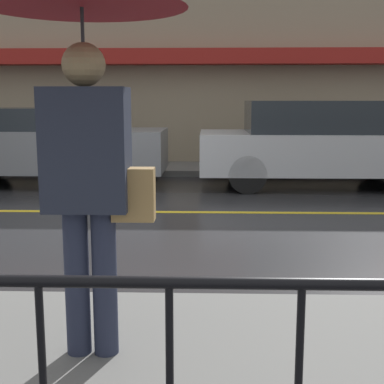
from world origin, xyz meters
name	(u,v)px	position (x,y,z in m)	size (l,w,h in m)	color
ground_plane	(111,212)	(0.00, 0.00, 0.00)	(80.00, 80.00, 0.00)	#262628
sidewalk_far	(146,168)	(0.00, 4.51, 0.06)	(28.00, 1.76, 0.13)	#60605E
lane_marking	(111,212)	(0.00, 0.00, 0.00)	(25.20, 0.12, 0.01)	gold
building_storefront	(149,46)	(0.00, 5.52, 2.88)	(28.00, 0.85, 5.80)	gray
pedestrian	(84,44)	(0.75, -4.64, 1.90)	(1.14, 1.14, 2.22)	#23283D
car_grey	(47,145)	(-1.65, 2.48, 0.77)	(4.42, 1.71, 1.46)	slate
car_silver	(315,143)	(3.42, 2.48, 0.81)	(4.38, 1.91, 1.60)	#B2B5BA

